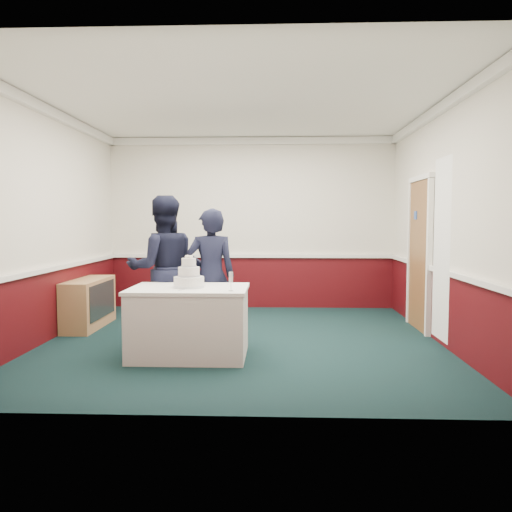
{
  "coord_description": "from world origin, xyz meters",
  "views": [
    {
      "loc": [
        0.42,
        -6.32,
        1.54
      ],
      "look_at": [
        0.18,
        -0.1,
        1.1
      ],
      "focal_mm": 35.0,
      "sensor_mm": 36.0,
      "label": 1
    }
  ],
  "objects_px": {
    "cake_table": "(189,321)",
    "champagne_flute": "(231,278)",
    "cake_knife": "(183,289)",
    "wedding_cake": "(189,278)",
    "sideboard": "(89,303)",
    "person_woman": "(211,276)",
    "person_man": "(163,269)"
  },
  "relations": [
    {
      "from": "cake_table",
      "to": "champagne_flute",
      "type": "height_order",
      "value": "champagne_flute"
    },
    {
      "from": "cake_knife",
      "to": "wedding_cake",
      "type": "bearing_deg",
      "value": 100.27
    },
    {
      "from": "sideboard",
      "to": "cake_knife",
      "type": "distance_m",
      "value": 2.43
    },
    {
      "from": "sideboard",
      "to": "person_woman",
      "type": "xyz_separation_m",
      "value": [
        1.89,
        -0.88,
        0.5
      ]
    },
    {
      "from": "wedding_cake",
      "to": "cake_table",
      "type": "bearing_deg",
      "value": -90.0
    },
    {
      "from": "sideboard",
      "to": "champagne_flute",
      "type": "xyz_separation_m",
      "value": [
        2.22,
        -1.77,
        0.58
      ]
    },
    {
      "from": "sideboard",
      "to": "person_woman",
      "type": "relative_size",
      "value": 0.71
    },
    {
      "from": "person_man",
      "to": "person_woman",
      "type": "relative_size",
      "value": 1.1
    },
    {
      "from": "cake_knife",
      "to": "champagne_flute",
      "type": "relative_size",
      "value": 1.07
    },
    {
      "from": "sideboard",
      "to": "wedding_cake",
      "type": "bearing_deg",
      "value": -40.91
    },
    {
      "from": "person_woman",
      "to": "person_man",
      "type": "bearing_deg",
      "value": -22.05
    },
    {
      "from": "champagne_flute",
      "to": "wedding_cake",
      "type": "bearing_deg",
      "value": 150.75
    },
    {
      "from": "person_woman",
      "to": "cake_table",
      "type": "bearing_deg",
      "value": 63.47
    },
    {
      "from": "cake_knife",
      "to": "champagne_flute",
      "type": "distance_m",
      "value": 0.55
    },
    {
      "from": "wedding_cake",
      "to": "person_woman",
      "type": "relative_size",
      "value": 0.22
    },
    {
      "from": "wedding_cake",
      "to": "person_man",
      "type": "relative_size",
      "value": 0.2
    },
    {
      "from": "champagne_flute",
      "to": "person_man",
      "type": "distance_m",
      "value": 1.4
    },
    {
      "from": "cake_knife",
      "to": "person_man",
      "type": "relative_size",
      "value": 0.12
    },
    {
      "from": "cake_table",
      "to": "cake_knife",
      "type": "xyz_separation_m",
      "value": [
        -0.03,
        -0.2,
        0.39
      ]
    },
    {
      "from": "sideboard",
      "to": "champagne_flute",
      "type": "relative_size",
      "value": 5.85
    },
    {
      "from": "sideboard",
      "to": "wedding_cake",
      "type": "distance_m",
      "value": 2.34
    },
    {
      "from": "cake_knife",
      "to": "person_man",
      "type": "distance_m",
      "value": 1.04
    },
    {
      "from": "wedding_cake",
      "to": "champagne_flute",
      "type": "bearing_deg",
      "value": -29.25
    },
    {
      "from": "cake_knife",
      "to": "champagne_flute",
      "type": "bearing_deg",
      "value": 10.22
    },
    {
      "from": "cake_table",
      "to": "person_woman",
      "type": "bearing_deg",
      "value": 74.66
    },
    {
      "from": "cake_table",
      "to": "person_woman",
      "type": "distance_m",
      "value": 0.78
    },
    {
      "from": "sideboard",
      "to": "wedding_cake",
      "type": "relative_size",
      "value": 3.3
    },
    {
      "from": "sideboard",
      "to": "cake_knife",
      "type": "height_order",
      "value": "cake_knife"
    },
    {
      "from": "cake_table",
      "to": "cake_knife",
      "type": "distance_m",
      "value": 0.44
    },
    {
      "from": "cake_table",
      "to": "wedding_cake",
      "type": "distance_m",
      "value": 0.5
    },
    {
      "from": "champagne_flute",
      "to": "cake_table",
      "type": "bearing_deg",
      "value": 150.75
    },
    {
      "from": "wedding_cake",
      "to": "person_woman",
      "type": "height_order",
      "value": "person_woman"
    }
  ]
}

